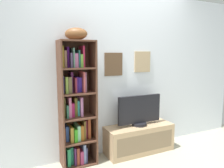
{
  "coord_description": "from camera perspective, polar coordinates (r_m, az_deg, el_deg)",
  "views": [
    {
      "loc": [
        -1.39,
        -1.69,
        1.46
      ],
      "look_at": [
        -0.18,
        0.85,
        1.08
      ],
      "focal_mm": 34.05,
      "sensor_mm": 36.0,
      "label": 1
    }
  ],
  "objects": [
    {
      "name": "television",
      "position": [
        3.21,
        7.41,
        -7.15
      ],
      "size": [
        0.71,
        0.22,
        0.46
      ],
      "color": "black",
      "rests_on": "tv_stand"
    },
    {
      "name": "tv_stand",
      "position": [
        3.35,
        7.29,
        -14.3
      ],
      "size": [
        1.05,
        0.38,
        0.41
      ],
      "color": "tan",
      "rests_on": "ground"
    },
    {
      "name": "back_wall",
      "position": [
        3.16,
        0.85,
        2.94
      ],
      "size": [
        4.8,
        0.08,
        2.39
      ],
      "color": "silver",
      "rests_on": "ground"
    },
    {
      "name": "bookshelf",
      "position": [
        2.86,
        -9.86,
        -6.21
      ],
      "size": [
        0.46,
        0.3,
        1.65
      ],
      "color": "brown",
      "rests_on": "ground"
    },
    {
      "name": "football",
      "position": [
        2.76,
        -9.66,
        13.13
      ],
      "size": [
        0.33,
        0.29,
        0.15
      ],
      "primitive_type": "ellipsoid",
      "rotation": [
        0.0,
        0.0,
        -0.61
      ],
      "color": "brown",
      "rests_on": "bookshelf"
    }
  ]
}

